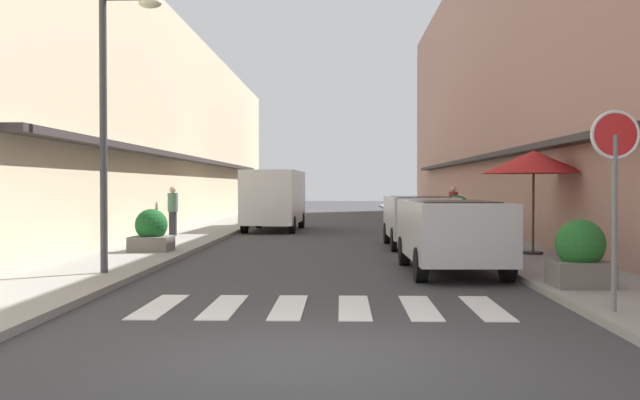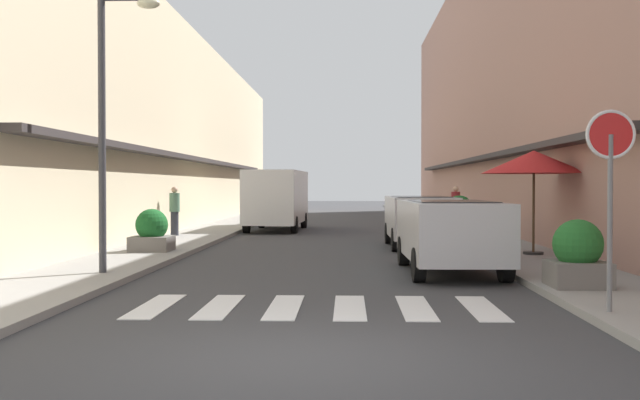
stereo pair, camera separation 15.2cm
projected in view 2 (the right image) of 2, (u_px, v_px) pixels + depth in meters
ground_plane at (336, 232)px, 28.01m from camera, size 112.87×112.87×0.00m
sidewalk_left at (215, 230)px, 28.19m from camera, size 2.21×71.82×0.12m
sidewalk_right at (459, 231)px, 27.83m from camera, size 2.21×71.82×0.12m
building_row_left at (133, 130)px, 29.81m from camera, size 5.50×48.17×8.10m
building_row_right at (545, 80)px, 29.15m from camera, size 5.50×48.17×11.92m
crosswalk at (317, 307)px, 10.69m from camera, size 5.20×2.20×0.01m
parked_car_near at (450, 228)px, 14.83m from camera, size 1.88×4.38×1.47m
parked_car_mid at (420, 215)px, 21.01m from camera, size 1.85×4.15×1.47m
delivery_van at (277, 195)px, 29.02m from camera, size 2.18×5.47×2.37m
round_street_sign at (610, 157)px, 9.59m from camera, size 0.65×0.07×2.64m
street_lamp at (112, 101)px, 13.90m from camera, size 1.19×0.28×5.33m
cafe_umbrella at (534, 162)px, 17.65m from camera, size 2.50×2.50×2.50m
planter_corner at (578, 256)px, 12.01m from camera, size 0.92×0.92×1.10m
planter_midblock at (152, 232)px, 18.61m from camera, size 0.99×0.99×1.07m
planter_far at (459, 215)px, 25.77m from camera, size 1.03×1.03×1.31m
pedestrian_walking_near at (175, 210)px, 24.38m from camera, size 0.34×0.34×1.62m
pedestrian_walking_far at (456, 206)px, 28.10m from camera, size 0.34×0.34×1.63m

